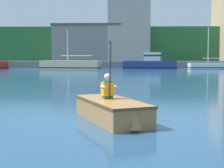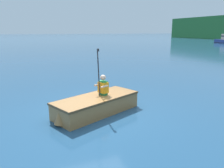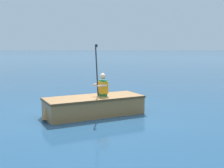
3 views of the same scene
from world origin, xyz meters
TOP-DOWN VIEW (x-y plane):
  - ground_plane at (0.00, 0.00)m, footprint 300.00×300.00m
  - rowboat_foreground at (-0.04, -0.01)m, footprint 2.04×2.92m
  - person_paddler at (-0.16, 0.26)m, footprint 0.43×0.43m

SIDE VIEW (x-z plane):
  - ground_plane at x=0.00m, z-range 0.00..0.00m
  - rowboat_foreground at x=-0.04m, z-range 0.03..0.55m
  - person_paddler at x=-0.16m, z-range 0.09..1.53m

